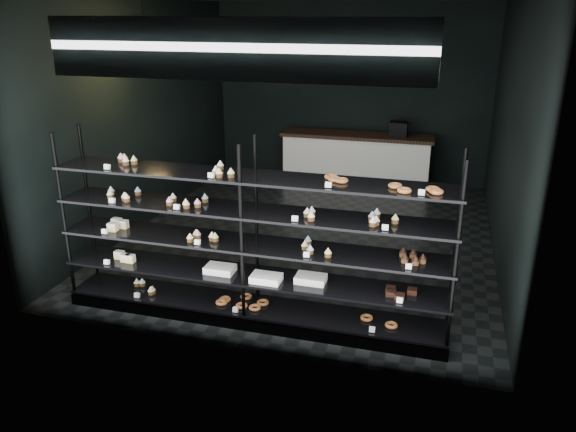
% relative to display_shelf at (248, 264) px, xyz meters
% --- Properties ---
extents(room, '(5.01, 6.01, 3.20)m').
position_rel_display_shelf_xyz_m(room, '(0.07, 2.45, 0.97)').
color(room, black).
rests_on(room, ground).
extents(display_shelf, '(4.00, 0.50, 1.91)m').
position_rel_display_shelf_xyz_m(display_shelf, '(0.00, 0.00, 0.00)').
color(display_shelf, black).
rests_on(display_shelf, room).
extents(signage, '(3.30, 0.05, 0.50)m').
position_rel_display_shelf_xyz_m(signage, '(0.07, -0.48, 2.12)').
color(signage, '#0E1146').
rests_on(signage, room).
extents(pendant_lamp, '(0.34, 0.34, 0.90)m').
position_rel_display_shelf_xyz_m(pendant_lamp, '(-1.85, 1.59, 1.82)').
color(pendant_lamp, black).
rests_on(pendant_lamp, room).
extents(service_counter, '(2.69, 0.65, 1.23)m').
position_rel_display_shelf_xyz_m(service_counter, '(0.32, 4.95, -0.13)').
color(service_counter, white).
rests_on(service_counter, room).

